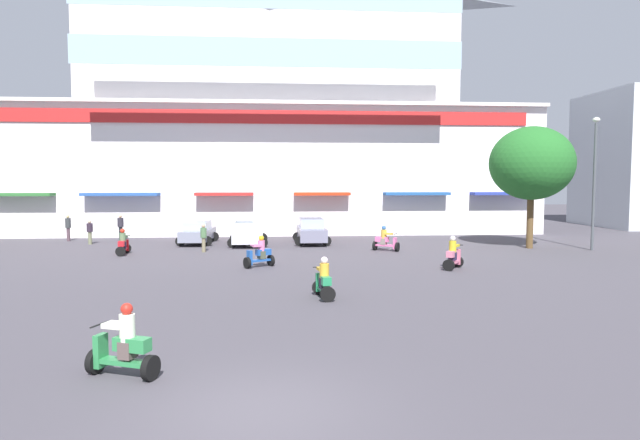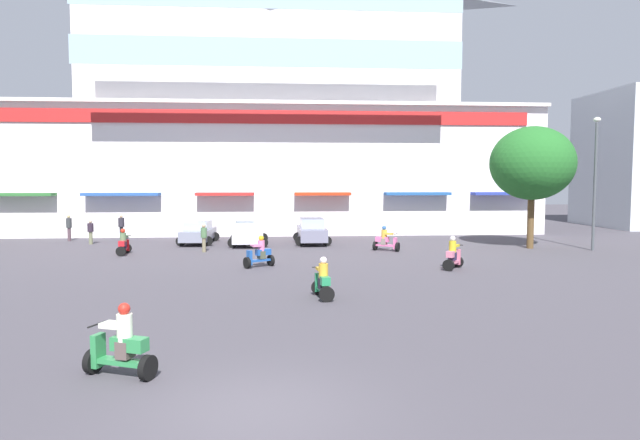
{
  "view_description": "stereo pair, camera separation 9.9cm",
  "coord_description": "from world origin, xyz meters",
  "px_view_note": "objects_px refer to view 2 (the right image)",
  "views": [
    {
      "loc": [
        0.28,
        -9.63,
        4.09
      ],
      "look_at": [
        2.47,
        17.9,
        2.06
      ],
      "focal_mm": 31.35,
      "sensor_mm": 36.0,
      "label": 1
    },
    {
      "loc": [
        0.38,
        -9.64,
        4.09
      ],
      "look_at": [
        2.47,
        17.9,
        2.06
      ],
      "focal_mm": 31.35,
      "sensor_mm": 36.0,
      "label": 2
    }
  ],
  "objects_px": {
    "plaza_tree_1": "(532,163)",
    "scooter_rider_0": "(323,281)",
    "pedestrian_0": "(121,226)",
    "parked_car_1": "(249,233)",
    "scooter_rider_5": "(453,255)",
    "scooter_rider_1": "(259,254)",
    "streetlamp_near": "(595,174)",
    "scooter_rider_3": "(386,241)",
    "parked_car_0": "(198,232)",
    "parked_car_2": "(312,231)",
    "scooter_rider_2": "(124,244)",
    "scooter_rider_4": "(121,346)",
    "pedestrian_1": "(204,236)",
    "pedestrian_2": "(91,231)",
    "pedestrian_3": "(69,226)"
  },
  "relations": [
    {
      "from": "scooter_rider_5",
      "to": "pedestrian_2",
      "type": "bearing_deg",
      "value": 150.14
    },
    {
      "from": "parked_car_0",
      "to": "scooter_rider_5",
      "type": "height_order",
      "value": "scooter_rider_5"
    },
    {
      "from": "parked_car_0",
      "to": "parked_car_2",
      "type": "distance_m",
      "value": 7.19
    },
    {
      "from": "scooter_rider_2",
      "to": "pedestrian_0",
      "type": "relative_size",
      "value": 0.85
    },
    {
      "from": "parked_car_1",
      "to": "scooter_rider_3",
      "type": "relative_size",
      "value": 2.86
    },
    {
      "from": "parked_car_2",
      "to": "scooter_rider_5",
      "type": "relative_size",
      "value": 2.79
    },
    {
      "from": "scooter_rider_1",
      "to": "streetlamp_near",
      "type": "bearing_deg",
      "value": 13.94
    },
    {
      "from": "scooter_rider_3",
      "to": "pedestrian_2",
      "type": "bearing_deg",
      "value": 165.47
    },
    {
      "from": "scooter_rider_2",
      "to": "pedestrian_1",
      "type": "xyz_separation_m",
      "value": [
        4.19,
        0.76,
        0.33
      ]
    },
    {
      "from": "pedestrian_1",
      "to": "streetlamp_near",
      "type": "bearing_deg",
      "value": -2.43
    },
    {
      "from": "pedestrian_2",
      "to": "scooter_rider_1",
      "type": "bearing_deg",
      "value": -42.62
    },
    {
      "from": "parked_car_0",
      "to": "scooter_rider_0",
      "type": "xyz_separation_m",
      "value": [
        6.55,
        -16.86,
        -0.13
      ]
    },
    {
      "from": "parked_car_1",
      "to": "plaza_tree_1",
      "type": "bearing_deg",
      "value": -10.14
    },
    {
      "from": "pedestrian_1",
      "to": "streetlamp_near",
      "type": "xyz_separation_m",
      "value": [
        22.13,
        -0.94,
        3.45
      ]
    },
    {
      "from": "scooter_rider_1",
      "to": "scooter_rider_2",
      "type": "xyz_separation_m",
      "value": [
        -7.46,
        4.86,
        -0.03
      ]
    },
    {
      "from": "parked_car_0",
      "to": "parked_car_1",
      "type": "xyz_separation_m",
      "value": [
        3.21,
        -0.98,
        0.01
      ]
    },
    {
      "from": "parked_car_0",
      "to": "pedestrian_1",
      "type": "height_order",
      "value": "pedestrian_1"
    },
    {
      "from": "scooter_rider_1",
      "to": "pedestrian_2",
      "type": "xyz_separation_m",
      "value": [
        -10.86,
        9.99,
        0.25
      ]
    },
    {
      "from": "scooter_rider_1",
      "to": "scooter_rider_4",
      "type": "height_order",
      "value": "scooter_rider_4"
    },
    {
      "from": "scooter_rider_2",
      "to": "parked_car_2",
      "type": "bearing_deg",
      "value": 22.97
    },
    {
      "from": "streetlamp_near",
      "to": "pedestrian_2",
      "type": "bearing_deg",
      "value": 169.87
    },
    {
      "from": "scooter_rider_0",
      "to": "scooter_rider_2",
      "type": "distance_m",
      "value": 15.41
    },
    {
      "from": "parked_car_1",
      "to": "pedestrian_1",
      "type": "bearing_deg",
      "value": -125.32
    },
    {
      "from": "plaza_tree_1",
      "to": "parked_car_0",
      "type": "bearing_deg",
      "value": 168.73
    },
    {
      "from": "plaza_tree_1",
      "to": "parked_car_1",
      "type": "xyz_separation_m",
      "value": [
        -16.68,
        2.98,
        -4.26
      ]
    },
    {
      "from": "plaza_tree_1",
      "to": "parked_car_1",
      "type": "bearing_deg",
      "value": 169.86
    },
    {
      "from": "parked_car_2",
      "to": "streetlamp_near",
      "type": "relative_size",
      "value": 0.57
    },
    {
      "from": "parked_car_1",
      "to": "streetlamp_near",
      "type": "xyz_separation_m",
      "value": [
        19.82,
        -4.2,
        3.63
      ]
    },
    {
      "from": "parked_car_2",
      "to": "scooter_rider_2",
      "type": "relative_size",
      "value": 2.98
    },
    {
      "from": "scooter_rider_0",
      "to": "scooter_rider_3",
      "type": "distance_m",
      "value": 13.19
    },
    {
      "from": "scooter_rider_0",
      "to": "pedestrian_0",
      "type": "distance_m",
      "value": 22.71
    },
    {
      "from": "scooter_rider_2",
      "to": "scooter_rider_1",
      "type": "bearing_deg",
      "value": -33.09
    },
    {
      "from": "scooter_rider_0",
      "to": "pedestrian_1",
      "type": "bearing_deg",
      "value": 114.14
    },
    {
      "from": "scooter_rider_3",
      "to": "pedestrian_0",
      "type": "height_order",
      "value": "pedestrian_0"
    },
    {
      "from": "plaza_tree_1",
      "to": "pedestrian_1",
      "type": "relative_size",
      "value": 4.49
    },
    {
      "from": "scooter_rider_0",
      "to": "pedestrian_0",
      "type": "relative_size",
      "value": 0.86
    },
    {
      "from": "scooter_rider_3",
      "to": "plaza_tree_1",
      "type": "bearing_deg",
      "value": 3.5
    },
    {
      "from": "scooter_rider_2",
      "to": "scooter_rider_5",
      "type": "bearing_deg",
      "value": -20.72
    },
    {
      "from": "scooter_rider_1",
      "to": "pedestrian_2",
      "type": "bearing_deg",
      "value": 137.38
    },
    {
      "from": "plaza_tree_1",
      "to": "scooter_rider_5",
      "type": "height_order",
      "value": "plaza_tree_1"
    },
    {
      "from": "scooter_rider_0",
      "to": "pedestrian_3",
      "type": "distance_m",
      "value": 24.41
    },
    {
      "from": "pedestrian_1",
      "to": "streetlamp_near",
      "type": "distance_m",
      "value": 22.42
    },
    {
      "from": "parked_car_1",
      "to": "scooter_rider_1",
      "type": "relative_size",
      "value": 2.98
    },
    {
      "from": "parked_car_0",
      "to": "parked_car_2",
      "type": "height_order",
      "value": "parked_car_2"
    },
    {
      "from": "pedestrian_2",
      "to": "streetlamp_near",
      "type": "relative_size",
      "value": 0.2
    },
    {
      "from": "plaza_tree_1",
      "to": "pedestrian_1",
      "type": "height_order",
      "value": "plaza_tree_1"
    },
    {
      "from": "plaza_tree_1",
      "to": "scooter_rider_0",
      "type": "xyz_separation_m",
      "value": [
        -13.34,
        -12.9,
        -4.39
      ]
    },
    {
      "from": "plaza_tree_1",
      "to": "scooter_rider_0",
      "type": "distance_m",
      "value": 19.07
    },
    {
      "from": "parked_car_1",
      "to": "streetlamp_near",
      "type": "height_order",
      "value": "streetlamp_near"
    },
    {
      "from": "scooter_rider_5",
      "to": "parked_car_1",
      "type": "bearing_deg",
      "value": 133.76
    }
  ]
}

